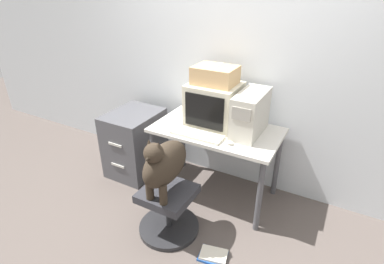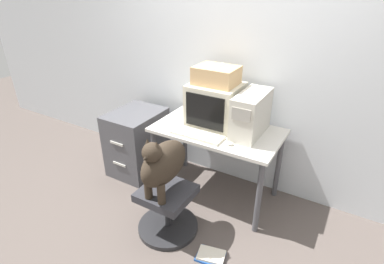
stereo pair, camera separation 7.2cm
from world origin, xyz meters
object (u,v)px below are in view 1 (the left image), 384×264
at_px(crt_monitor, 214,104).
at_px(dog, 164,164).
at_px(filing_cabinet, 135,143).
at_px(cardboard_box, 215,75).
at_px(book_stack_floor, 213,255).
at_px(keyboard, 197,135).
at_px(pc_tower, 250,113).
at_px(office_chair, 168,210).

xyz_separation_m(crt_monitor, dog, (-0.06, -0.78, -0.24)).
bearing_deg(filing_cabinet, cardboard_box, 9.29).
bearing_deg(cardboard_box, book_stack_floor, -63.59).
height_order(keyboard, dog, dog).
bearing_deg(cardboard_box, keyboard, -91.87).
distance_m(pc_tower, book_stack_floor, 1.22).
height_order(pc_tower, keyboard, pc_tower).
bearing_deg(book_stack_floor, office_chair, 169.06).
relative_size(keyboard, filing_cabinet, 0.66).
distance_m(pc_tower, cardboard_box, 0.47).
height_order(crt_monitor, keyboard, crt_monitor).
height_order(keyboard, filing_cabinet, keyboard).
height_order(cardboard_box, book_stack_floor, cardboard_box).
distance_m(pc_tower, office_chair, 1.10).
distance_m(keyboard, cardboard_box, 0.56).
bearing_deg(keyboard, book_stack_floor, -50.81).
xyz_separation_m(pc_tower, dog, (-0.42, -0.75, -0.23)).
bearing_deg(book_stack_floor, cardboard_box, 116.41).
bearing_deg(book_stack_floor, keyboard, 129.19).
bearing_deg(cardboard_box, pc_tower, -5.65).
bearing_deg(filing_cabinet, dog, -37.61).
bearing_deg(crt_monitor, office_chair, -94.22).
relative_size(crt_monitor, office_chair, 0.87).
distance_m(office_chair, filing_cabinet, 1.04).
height_order(office_chair, book_stack_floor, office_chair).
xyz_separation_m(pc_tower, office_chair, (-0.42, -0.72, -0.72)).
height_order(keyboard, book_stack_floor, keyboard).
distance_m(dog, cardboard_box, 0.94).
relative_size(keyboard, book_stack_floor, 1.94).
bearing_deg(cardboard_box, office_chair, -94.20).
xyz_separation_m(crt_monitor, keyboard, (-0.01, -0.31, -0.18)).
height_order(office_chair, cardboard_box, cardboard_box).
relative_size(dog, book_stack_floor, 2.21).
height_order(filing_cabinet, cardboard_box, cardboard_box).
distance_m(crt_monitor, office_chair, 1.05).
distance_m(crt_monitor, book_stack_floor, 1.32).
distance_m(pc_tower, dog, 0.89).
distance_m(crt_monitor, keyboard, 0.36).
bearing_deg(crt_monitor, filing_cabinet, -170.96).
bearing_deg(filing_cabinet, keyboard, -11.21).
xyz_separation_m(pc_tower, filing_cabinet, (-1.25, -0.11, -0.58)).
distance_m(pc_tower, filing_cabinet, 1.38).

